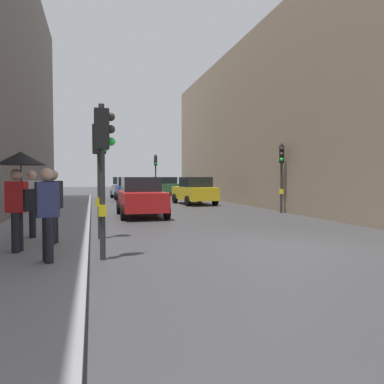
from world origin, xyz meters
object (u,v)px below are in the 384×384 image
at_px(car_red_sedan, 141,197).
at_px(car_green_estate, 166,186).
at_px(car_silver_hatchback, 122,187).
at_px(traffic_light_near_right, 100,157).
at_px(traffic_light_near_left, 103,153).
at_px(traffic_light_mid_street, 282,165).
at_px(pedestrian_with_umbrella, 20,173).
at_px(car_yellow_taxi, 194,191).
at_px(pedestrian_with_grey_backpack, 45,209).
at_px(pedestrian_in_dark_coat, 53,203).
at_px(pedestrian_with_black_backpack, 30,200).
at_px(traffic_light_far_median, 156,168).
at_px(car_blue_van, 129,189).

bearing_deg(car_red_sedan, car_green_estate, 75.63).
distance_m(car_silver_hatchback, car_green_estate, 5.16).
distance_m(traffic_light_near_right, car_green_estate, 26.02).
distance_m(traffic_light_near_left, traffic_light_mid_street, 12.01).
distance_m(car_green_estate, pedestrian_with_umbrella, 28.62).
distance_m(traffic_light_mid_street, traffic_light_near_right, 10.31).
height_order(car_green_estate, pedestrian_with_umbrella, pedestrian_with_umbrella).
distance_m(traffic_light_near_right, car_yellow_taxi, 13.70).
bearing_deg(pedestrian_with_grey_backpack, pedestrian_in_dark_coat, 91.28).
height_order(traffic_light_near_right, pedestrian_in_dark_coat, traffic_light_near_right).
xyz_separation_m(traffic_light_mid_street, pedestrian_with_black_backpack, (-10.54, -5.74, -1.18)).
bearing_deg(traffic_light_mid_street, car_red_sedan, 177.93).
bearing_deg(car_silver_hatchback, pedestrian_with_black_backpack, -100.43).
distance_m(traffic_light_far_median, car_yellow_taxi, 8.71).
distance_m(traffic_light_far_median, car_red_sedan, 15.32).
xyz_separation_m(traffic_light_mid_street, car_green_estate, (-1.88, 19.56, -1.46)).
xyz_separation_m(car_yellow_taxi, car_blue_van, (-3.75, 4.64, 0.00)).
height_order(car_yellow_taxi, pedestrian_in_dark_coat, pedestrian_in_dark_coat).
bearing_deg(car_green_estate, pedestrian_with_umbrella, -107.41).
xyz_separation_m(traffic_light_mid_street, pedestrian_with_grey_backpack, (-9.81, -8.92, -1.18)).
bearing_deg(traffic_light_near_left, pedestrian_with_grey_backpack, -148.38).
height_order(car_silver_hatchback, pedestrian_with_umbrella, pedestrian_with_umbrella).
distance_m(traffic_light_mid_street, pedestrian_in_dark_coat, 12.08).
distance_m(traffic_light_near_right, car_blue_van, 17.03).
bearing_deg(pedestrian_in_dark_coat, traffic_light_far_median, 74.30).
xyz_separation_m(traffic_light_near_left, car_blue_van, (2.41, 19.55, -1.39)).
xyz_separation_m(traffic_light_far_median, car_silver_hatchback, (-2.68, 1.84, -1.68)).
relative_size(car_yellow_taxi, pedestrian_in_dark_coat, 2.44).
height_order(traffic_light_near_right, car_green_estate, traffic_light_near_right).
bearing_deg(pedestrian_with_umbrella, traffic_light_mid_street, 36.52).
bearing_deg(pedestrian_with_grey_backpack, traffic_light_mid_street, 42.26).
bearing_deg(traffic_light_far_median, car_silver_hatchback, 145.52).
relative_size(traffic_light_near_left, car_green_estate, 0.76).
height_order(car_silver_hatchback, car_green_estate, same).
bearing_deg(traffic_light_near_right, traffic_light_far_median, 76.23).
height_order(traffic_light_far_median, car_silver_hatchback, traffic_light_far_median).
xyz_separation_m(car_green_estate, pedestrian_in_dark_coat, (-7.97, -26.43, 0.25)).
distance_m(car_blue_van, pedestrian_with_grey_backpack, 20.52).
xyz_separation_m(car_blue_van, pedestrian_with_black_backpack, (-4.22, -17.04, 0.29)).
bearing_deg(car_green_estate, traffic_light_mid_street, -84.50).
xyz_separation_m(car_yellow_taxi, pedestrian_with_black_backpack, (-7.97, -12.40, 0.29)).
height_order(traffic_light_near_right, car_silver_hatchback, traffic_light_near_right).
xyz_separation_m(car_green_estate, pedestrian_with_umbrella, (-8.56, -27.30, 0.96)).
height_order(traffic_light_far_median, car_red_sedan, traffic_light_far_median).
bearing_deg(car_red_sedan, car_silver_hatchback, 88.36).
bearing_deg(car_silver_hatchback, traffic_light_near_right, -96.03).
distance_m(traffic_light_mid_street, car_blue_van, 13.03).
bearing_deg(car_silver_hatchback, car_blue_van, -89.61).
height_order(car_red_sedan, car_green_estate, same).
bearing_deg(car_red_sedan, pedestrian_with_black_backpack, -121.76).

